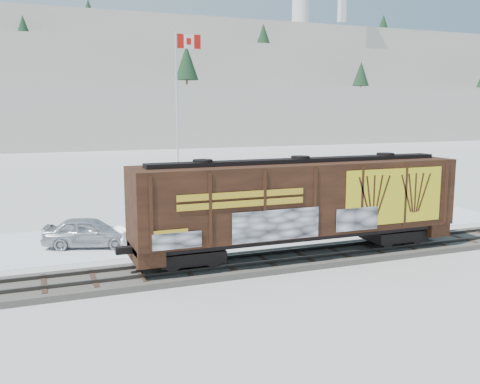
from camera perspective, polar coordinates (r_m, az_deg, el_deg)
name	(u,v)px	position (r m, az deg, el deg)	size (l,w,h in m)	color
ground	(264,265)	(26.04, 2.60, -7.76)	(500.00, 500.00, 0.00)	white
rail_track	(264,262)	(26.00, 2.60, -7.45)	(50.00, 3.40, 0.43)	#59544C
parking_strip	(214,232)	(32.79, -2.77, -4.24)	(40.00, 8.00, 0.03)	white
hillside	(64,84)	(163.02, -18.27, 10.85)	(360.00, 110.00, 93.00)	white
hopper_railcar	(300,201)	(26.15, 6.39, -0.96)	(16.39, 3.06, 4.66)	black
flagpole	(179,144)	(39.38, -6.52, 5.06)	(2.30, 0.90, 12.91)	silver
car_silver	(89,232)	(30.14, -15.81, -4.11)	(1.94, 4.83, 1.64)	#B4B6BC
car_white	(152,230)	(30.28, -9.33, -4.06)	(1.49, 4.27, 1.41)	silver
car_dark	(335,211)	(36.19, 10.08, -2.01)	(1.89, 4.65, 1.35)	black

